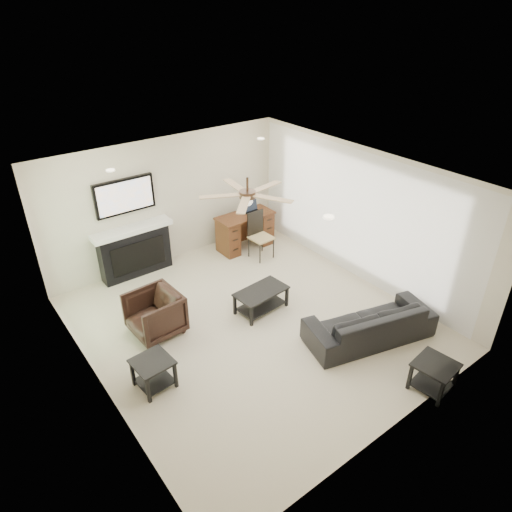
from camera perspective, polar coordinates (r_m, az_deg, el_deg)
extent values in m
plane|color=#BFB49A|center=(7.65, -0.47, -8.31)|extent=(5.50, 5.50, 0.00)
cube|color=white|center=(6.41, -0.56, 9.52)|extent=(5.00, 5.50, 0.04)
cube|color=beige|center=(9.08, -11.03, 6.76)|extent=(5.00, 0.04, 2.50)
cube|color=beige|center=(5.41, 17.60, -11.87)|extent=(5.00, 0.04, 2.50)
cube|color=beige|center=(6.05, -20.00, -7.38)|extent=(0.04, 5.50, 2.50)
cube|color=beige|center=(8.51, 13.14, 4.92)|extent=(0.04, 5.50, 2.50)
cube|color=white|center=(8.54, 12.41, 4.96)|extent=(0.04, 5.10, 2.40)
cube|color=#93BC89|center=(7.45, -23.46, -2.50)|extent=(0.04, 1.80, 2.10)
cylinder|color=#382619|center=(6.58, -1.07, 7.72)|extent=(1.40, 1.40, 0.30)
imported|color=black|center=(7.39, 14.02, -8.07)|extent=(2.16, 1.29, 0.59)
imported|color=black|center=(7.42, -12.53, -7.08)|extent=(0.82, 0.80, 0.71)
cube|color=black|center=(7.82, 0.65, -5.55)|extent=(0.94, 0.57, 0.40)
cube|color=black|center=(6.85, 21.25, -13.85)|extent=(0.58, 0.58, 0.45)
cube|color=black|center=(6.60, -12.65, -14.13)|extent=(0.54, 0.54, 0.45)
cube|color=black|center=(8.75, -15.23, 3.21)|extent=(1.52, 0.34, 1.91)
cube|color=#36180D|center=(9.67, -1.35, 3.13)|extent=(1.22, 0.56, 0.76)
cube|color=black|center=(9.23, 0.65, 2.49)|extent=(0.44, 0.46, 0.97)
cube|color=black|center=(9.55, -0.34, 6.07)|extent=(0.33, 0.24, 0.23)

